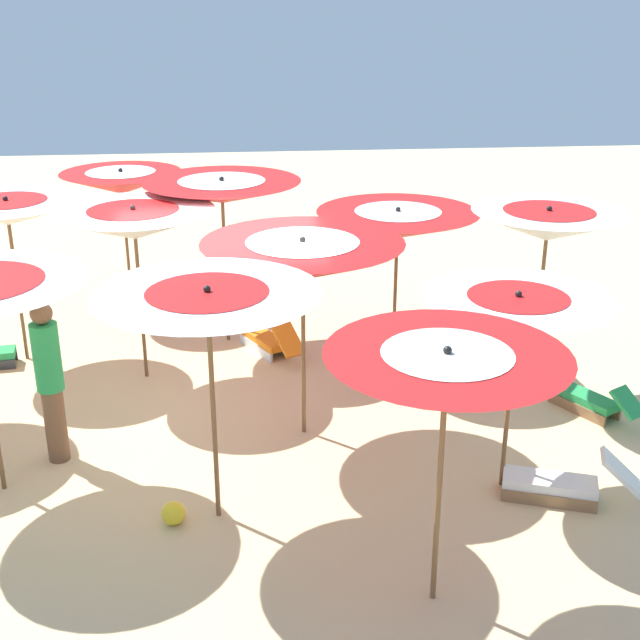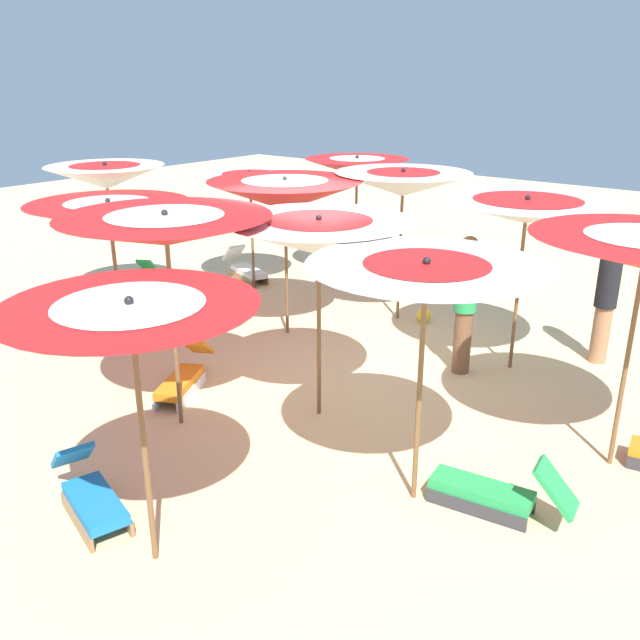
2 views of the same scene
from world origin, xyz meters
name	(u,v)px [view 2 (image 2 of 2)]	position (x,y,z in m)	size (l,w,h in m)	color
ground	(311,362)	(0.00, 0.00, -0.02)	(36.64, 36.64, 0.04)	beige
beach_umbrella_0	(132,326)	(1.58, -4.02, 2.10)	(1.93, 1.93, 2.34)	brown
beach_umbrella_1	(426,282)	(2.84, -1.91, 2.17)	(2.09, 2.09, 2.40)	brown
beach_umbrella_3	(166,230)	(-0.06, -2.33, 2.30)	(2.27, 2.27, 2.52)	brown
beach_umbrella_4	(319,237)	(1.06, -1.14, 2.17)	(2.10, 2.10, 2.42)	brown
beach_umbrella_5	(526,211)	(2.31, 1.57, 2.19)	(2.25, 2.25, 2.40)	brown
beach_umbrella_6	(109,215)	(-2.45, -1.39, 2.01)	(2.23, 2.23, 2.25)	brown
beach_umbrella_7	(285,195)	(-0.99, 0.64, 2.18)	(2.29, 2.29, 2.45)	brown
beach_umbrella_8	(403,184)	(0.01, 2.28, 2.23)	(2.14, 2.14, 2.48)	brown
beach_umbrella_9	(106,177)	(-4.12, -0.25, 2.26)	(1.92, 1.92, 2.50)	brown
beach_umbrella_10	(250,184)	(-3.03, 2.00, 1.97)	(1.94, 1.94, 2.22)	brown
beach_umbrella_11	(357,167)	(-1.89, 3.72, 2.19)	(1.96, 1.96, 2.41)	brown
lounger_0	(494,492)	(3.53, -1.64, 0.21)	(1.36, 0.52, 0.65)	#333338
lounger_1	(246,269)	(-3.56, 2.34, 0.21)	(1.42, 0.80, 0.61)	olive
lounger_2	(91,496)	(0.66, -4.00, 0.20)	(1.26, 0.69, 0.56)	olive
lounger_3	(183,377)	(-0.66, -1.77, 0.20)	(0.93, 1.37, 0.59)	silver
lounger_5	(137,281)	(-4.62, 0.52, 0.19)	(0.88, 1.21, 0.51)	olive
beachgoer_0	(465,302)	(1.83, 1.01, 1.01)	(0.30, 0.30, 1.90)	brown
beachgoer_1	(606,299)	(3.19, 2.52, 0.94)	(0.30, 0.30, 1.78)	#A3704C
beach_ball	(424,315)	(0.45, 2.39, 0.12)	(0.24, 0.24, 0.24)	yellow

